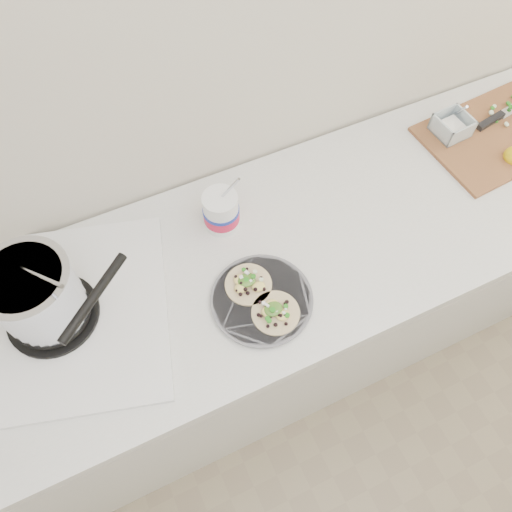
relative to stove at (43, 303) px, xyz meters
name	(u,v)px	position (x,y,z in m)	size (l,w,h in m)	color
counter	(249,320)	(0.53, -0.04, -0.54)	(2.44, 0.66, 0.90)	silver
stove	(43,303)	(0.00, 0.00, 0.00)	(0.70, 0.67, 0.27)	silver
taco_plate	(262,298)	(0.50, -0.18, -0.07)	(0.27, 0.27, 0.04)	slate
tub	(222,209)	(0.51, 0.09, -0.02)	(0.10, 0.10, 0.23)	white
cutboard	(494,131)	(1.44, 0.04, -0.07)	(0.49, 0.36, 0.07)	brown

